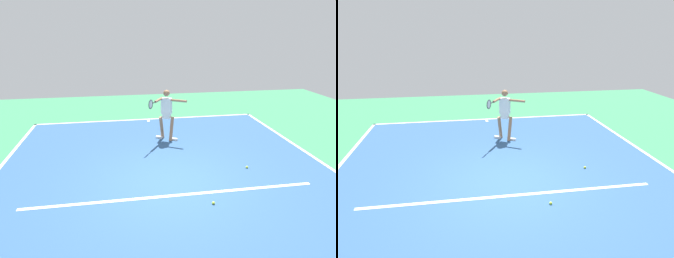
# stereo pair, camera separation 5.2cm
# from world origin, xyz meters

# --- Properties ---
(ground_plane) EXTENTS (20.76, 20.76, 0.00)m
(ground_plane) POSITION_xyz_m (0.00, 0.00, 0.00)
(ground_plane) COLOR #388456
(court_surface) EXTENTS (9.15, 11.11, 0.00)m
(court_surface) POSITION_xyz_m (0.00, 0.00, 0.00)
(court_surface) COLOR #2D5484
(court_surface) RESTS_ON ground_plane
(court_line_baseline_near) EXTENTS (9.15, 0.10, 0.01)m
(court_line_baseline_near) POSITION_xyz_m (0.00, -5.51, 0.00)
(court_line_baseline_near) COLOR white
(court_line_baseline_near) RESTS_ON ground_plane
(court_line_sideline_left) EXTENTS (0.10, 11.11, 0.01)m
(court_line_sideline_left) POSITION_xyz_m (-4.53, 0.00, 0.00)
(court_line_sideline_left) COLOR white
(court_line_sideline_left) RESTS_ON ground_plane
(court_line_service) EXTENTS (6.86, 0.10, 0.01)m
(court_line_service) POSITION_xyz_m (0.00, 0.60, 0.00)
(court_line_service) COLOR white
(court_line_service) RESTS_ON ground_plane
(court_line_centre_mark) EXTENTS (0.10, 0.30, 0.01)m
(court_line_centre_mark) POSITION_xyz_m (0.00, -5.31, 0.00)
(court_line_centre_mark) COLOR white
(court_line_centre_mark) RESTS_ON ground_plane
(tennis_player) EXTENTS (1.32, 1.06, 1.75)m
(tennis_player) POSITION_xyz_m (-0.40, -3.01, 1.00)
(tennis_player) COLOR #9E7051
(tennis_player) RESTS_ON ground_plane
(tennis_ball_by_sideline) EXTENTS (0.07, 0.07, 0.07)m
(tennis_ball_by_sideline) POSITION_xyz_m (-2.24, -0.45, 0.03)
(tennis_ball_by_sideline) COLOR #CCE033
(tennis_ball_by_sideline) RESTS_ON ground_plane
(tennis_ball_centre_court) EXTENTS (0.07, 0.07, 0.07)m
(tennis_ball_centre_court) POSITION_xyz_m (-0.78, 1.09, 0.03)
(tennis_ball_centre_court) COLOR #C6E53D
(tennis_ball_centre_court) RESTS_ON ground_plane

